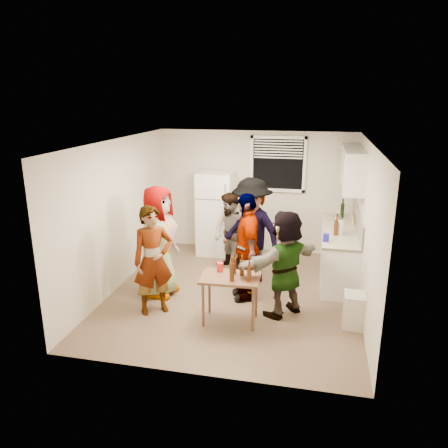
% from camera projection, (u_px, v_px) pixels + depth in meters
% --- Properties ---
extents(room, '(4.00, 4.50, 2.50)m').
position_uv_depth(room, '(234.00, 293.00, 7.28)').
color(room, beige).
rests_on(room, ground).
extents(window, '(1.12, 0.10, 1.06)m').
position_uv_depth(window, '(278.00, 164.00, 8.73)').
color(window, white).
rests_on(window, room).
extents(refrigerator, '(0.70, 0.70, 1.70)m').
position_uv_depth(refrigerator, '(216.00, 213.00, 8.96)').
color(refrigerator, white).
rests_on(refrigerator, ground).
extents(counter_lower, '(0.60, 2.20, 0.86)m').
position_uv_depth(counter_lower, '(338.00, 253.00, 7.89)').
color(counter_lower, white).
rests_on(counter_lower, ground).
extents(countertop, '(0.64, 2.22, 0.04)m').
position_uv_depth(countertop, '(340.00, 230.00, 7.76)').
color(countertop, beige).
rests_on(countertop, counter_lower).
extents(backsplash, '(0.03, 2.20, 0.36)m').
position_uv_depth(backsplash, '(358.00, 220.00, 7.65)').
color(backsplash, '#AFA9A0').
rests_on(backsplash, countertop).
extents(upper_cabinets, '(0.34, 1.60, 0.70)m').
position_uv_depth(upper_cabinets, '(352.00, 168.00, 7.62)').
color(upper_cabinets, white).
rests_on(upper_cabinets, room).
extents(kettle, '(0.24, 0.20, 0.18)m').
position_uv_depth(kettle, '(337.00, 223.00, 8.12)').
color(kettle, silver).
rests_on(kettle, countertop).
extents(paper_towel, '(0.11, 0.11, 0.24)m').
position_uv_depth(paper_towel, '(340.00, 234.00, 7.43)').
color(paper_towel, white).
rests_on(paper_towel, countertop).
extents(wine_bottle, '(0.07, 0.07, 0.28)m').
position_uv_depth(wine_bottle, '(342.00, 218.00, 8.44)').
color(wine_bottle, black).
rests_on(wine_bottle, countertop).
extents(beer_bottle_counter, '(0.07, 0.07, 0.25)m').
position_uv_depth(beer_bottle_counter, '(335.00, 235.00, 7.39)').
color(beer_bottle_counter, '#47230C').
rests_on(beer_bottle_counter, countertop).
extents(blue_cup, '(0.10, 0.10, 0.13)m').
position_uv_depth(blue_cup, '(326.00, 241.00, 7.08)').
color(blue_cup, '#1918B4').
rests_on(blue_cup, countertop).
extents(picture_frame, '(0.02, 0.19, 0.16)m').
position_uv_depth(picture_frame, '(352.00, 220.00, 8.01)').
color(picture_frame, '#E2CA59').
rests_on(picture_frame, countertop).
extents(trash_bin, '(0.35, 0.35, 0.50)m').
position_uv_depth(trash_bin, '(356.00, 311.00, 6.18)').
color(trash_bin, beige).
rests_on(trash_bin, ground).
extents(serving_table, '(0.86, 0.59, 0.71)m').
position_uv_depth(serving_table, '(230.00, 321.00, 6.40)').
color(serving_table, brown).
rests_on(serving_table, ground).
extents(beer_bottle_table, '(0.07, 0.07, 0.25)m').
position_uv_depth(beer_bottle_table, '(232.00, 280.00, 6.07)').
color(beer_bottle_table, '#47230C').
rests_on(beer_bottle_table, serving_table).
extents(red_cup, '(0.10, 0.10, 0.13)m').
position_uv_depth(red_cup, '(220.00, 271.00, 6.39)').
color(red_cup, red).
rests_on(red_cup, serving_table).
extents(guest_grey, '(1.94, 1.15, 0.58)m').
position_uv_depth(guest_grey, '(161.00, 293.00, 7.29)').
color(guest_grey, gray).
rests_on(guest_grey, ground).
extents(guest_stripe, '(1.49, 1.69, 0.40)m').
position_uv_depth(guest_stripe, '(156.00, 311.00, 6.70)').
color(guest_stripe, '#141933').
rests_on(guest_stripe, ground).
extents(guest_back_left, '(1.47, 1.62, 0.56)m').
position_uv_depth(guest_back_left, '(230.00, 270.00, 8.25)').
color(guest_back_left, brown).
rests_on(guest_back_left, ground).
extents(guest_back_right, '(1.98, 2.22, 0.69)m').
position_uv_depth(guest_back_right, '(251.00, 281.00, 7.75)').
color(guest_back_right, '#3F3F44').
rests_on(guest_back_right, ground).
extents(guest_black, '(1.98, 1.52, 0.43)m').
position_uv_depth(guest_black, '(246.00, 297.00, 7.15)').
color(guest_black, black).
rests_on(guest_black, ground).
extents(guest_orange, '(2.20, 2.19, 0.48)m').
position_uv_depth(guest_orange, '(283.00, 313.00, 6.63)').
color(guest_orange, tan).
rests_on(guest_orange, ground).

